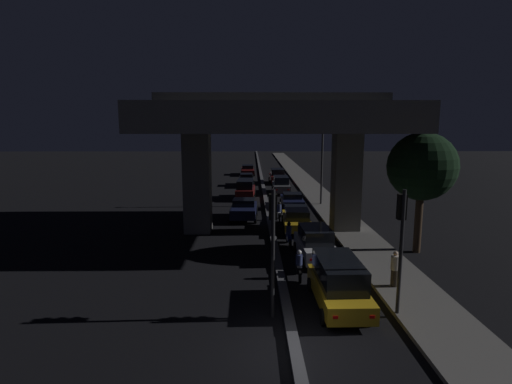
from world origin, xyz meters
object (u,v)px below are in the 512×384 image
at_px(car_dark_blue_fourth, 292,201).
at_px(motorcycle_black_filtering_near, 299,266).
at_px(car_dark_red_sixth, 277,176).
at_px(street_lamp, 319,148).
at_px(car_grey_fifth, 281,185).
at_px(pedestrian_on_sidewalk, 395,269).
at_px(motorcycle_blue_filtering_mid, 289,235).
at_px(car_taxi_yellow_lead, 339,282).
at_px(car_black_third_oncoming, 246,180).
at_px(car_dark_blue_lead_oncoming, 244,209).
at_px(traffic_light_right_of_median, 401,231).
at_px(motorcycle_white_filtering_far, 279,212).
at_px(car_white_second, 315,243).
at_px(car_dark_red_second_oncoming, 245,189).
at_px(car_dark_red_fourth_oncoming, 248,170).
at_px(traffic_light_left_of_median, 273,231).
at_px(car_taxi_yellow_third, 296,218).

distance_m(car_dark_blue_fourth, motorcycle_black_filtering_near, 16.12).
xyz_separation_m(car_dark_red_sixth, motorcycle_black_filtering_near, (-0.99, -31.40, -0.34)).
xyz_separation_m(street_lamp, car_grey_fifth, (-2.83, 6.79, -4.25)).
bearing_deg(pedestrian_on_sidewalk, motorcycle_blue_filtering_mid, 121.35).
bearing_deg(car_grey_fifth, motorcycle_black_filtering_near, 177.94).
xyz_separation_m(car_taxi_yellow_lead, car_black_third_oncoming, (-4.09, 32.41, -0.26)).
bearing_deg(car_taxi_yellow_lead, car_dark_blue_lead_oncoming, 14.29).
xyz_separation_m(traffic_light_right_of_median, car_dark_blue_lead_oncoming, (-6.12, 15.99, -2.55)).
bearing_deg(motorcycle_white_filtering_far, car_dark_blue_fourth, -16.77).
height_order(traffic_light_right_of_median, motorcycle_white_filtering_far, traffic_light_right_of_median).
bearing_deg(car_white_second, street_lamp, -12.61).
bearing_deg(car_black_third_oncoming, traffic_light_right_of_median, 8.56).
xyz_separation_m(traffic_light_right_of_median, car_dark_red_sixth, (-2.30, 35.22, -2.41)).
bearing_deg(car_taxi_yellow_lead, pedestrian_on_sidewalk, -61.91).
distance_m(car_dark_red_sixth, car_dark_blue_lead_oncoming, 19.61).
distance_m(car_taxi_yellow_lead, car_dark_blue_lead_oncoming, 15.65).
bearing_deg(motorcycle_blue_filtering_mid, car_dark_red_second_oncoming, 6.58).
relative_size(traffic_light_right_of_median, car_grey_fifth, 1.10).
bearing_deg(street_lamp, car_white_second, -99.91).
xyz_separation_m(car_dark_red_fourth_oncoming, motorcycle_white_filtering_far, (2.68, -28.45, -0.13)).
relative_size(traffic_light_left_of_median, car_grey_fifth, 1.11).
bearing_deg(traffic_light_right_of_median, car_dark_red_fourth_oncoming, 97.87).
xyz_separation_m(street_lamp, car_white_second, (-2.56, -14.64, -4.27)).
bearing_deg(car_dark_blue_lead_oncoming, traffic_light_right_of_median, 23.22).
relative_size(car_black_third_oncoming, motorcycle_black_filtering_near, 2.60).
height_order(car_dark_red_second_oncoming, motorcycle_white_filtering_far, car_dark_red_second_oncoming).
xyz_separation_m(street_lamp, motorcycle_black_filtering_near, (-3.75, -17.33, -4.58)).
relative_size(motorcycle_blue_filtering_mid, motorcycle_white_filtering_far, 0.95).
xyz_separation_m(car_taxi_yellow_third, car_dark_blue_fourth, (0.40, 7.05, -0.10)).
relative_size(car_grey_fifth, car_black_third_oncoming, 0.94).
distance_m(traffic_light_right_of_median, car_dark_blue_lead_oncoming, 17.31).
distance_m(car_dark_blue_fourth, car_black_third_oncoming, 14.02).
bearing_deg(car_taxi_yellow_lead, car_white_second, -0.31).
relative_size(traffic_light_right_of_median, motorcycle_black_filtering_near, 2.71).
bearing_deg(car_black_third_oncoming, car_taxi_yellow_lead, 5.31).
xyz_separation_m(car_dark_blue_lead_oncoming, pedestrian_on_sidewalk, (6.89, -13.55, 0.16)).
bearing_deg(car_dark_blue_fourth, motorcycle_white_filtering_far, 161.87).
height_order(car_dark_blue_fourth, car_dark_red_fourth_oncoming, car_dark_red_fourth_oncoming).
bearing_deg(traffic_light_left_of_median, car_dark_red_fourth_oncoming, 91.75).
relative_size(car_white_second, car_grey_fifth, 0.93).
bearing_deg(car_white_second, traffic_light_right_of_median, -164.88).
xyz_separation_m(traffic_light_left_of_median, car_white_second, (2.65, 6.51, -2.45)).
bearing_deg(traffic_light_right_of_median, motorcycle_blue_filtering_mid, 109.83).
bearing_deg(car_dark_red_fourth_oncoming, car_taxi_yellow_third, 5.09).
relative_size(street_lamp, motorcycle_black_filtering_near, 4.87).
height_order(car_dark_red_fourth_oncoming, pedestrian_on_sidewalk, pedestrian_on_sidewalk).
relative_size(motorcycle_blue_filtering_mid, pedestrian_on_sidewalk, 1.08).
xyz_separation_m(car_dark_blue_lead_oncoming, car_dark_red_fourth_oncoming, (0.04, 28.04, -0.05)).
height_order(car_black_third_oncoming, motorcycle_blue_filtering_mid, car_black_third_oncoming).
height_order(car_dark_blue_fourth, car_dark_blue_lead_oncoming, car_dark_blue_lead_oncoming).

